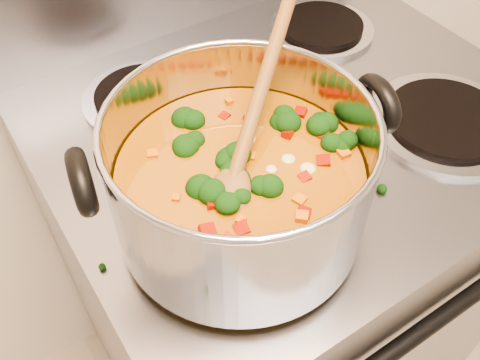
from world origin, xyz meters
name	(u,v)px	position (x,y,z in m)	size (l,w,h in m)	color
electric_range	(276,270)	(0.04, 1.16, 0.47)	(0.75, 0.68, 1.08)	gray
stockpot	(240,180)	(-0.15, 1.02, 1.01)	(0.36, 0.29, 0.18)	#A7A7AF
wooden_spoon	(246,140)	(-0.13, 1.03, 1.05)	(0.25, 0.21, 0.13)	brown
cooktop_crumbs	(209,150)	(-0.11, 1.16, 0.92)	(0.35, 0.13, 0.01)	black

